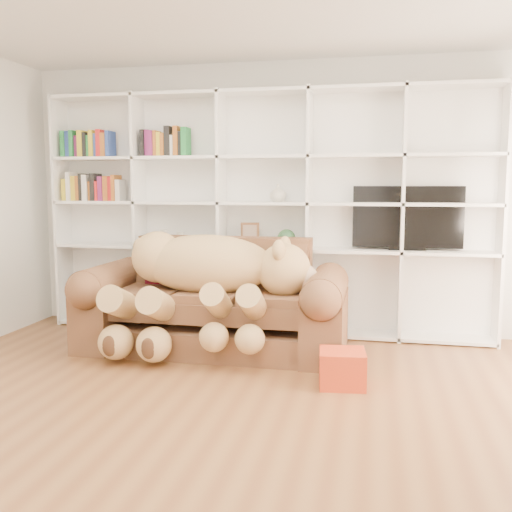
% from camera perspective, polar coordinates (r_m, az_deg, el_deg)
% --- Properties ---
extents(floor, '(5.00, 5.00, 0.00)m').
position_cam_1_polar(floor, '(3.71, -6.25, -16.37)').
color(floor, brown).
rests_on(floor, ground).
extents(wall_back, '(5.00, 0.02, 2.70)m').
position_cam_1_polar(wall_back, '(5.84, 1.25, 5.85)').
color(wall_back, white).
rests_on(wall_back, floor).
extents(bookshelf, '(4.43, 0.35, 2.40)m').
position_cam_1_polar(bookshelf, '(5.75, -1.37, 5.40)').
color(bookshelf, white).
rests_on(bookshelf, floor).
extents(sofa, '(2.35, 1.01, 0.99)m').
position_cam_1_polar(sofa, '(5.20, -4.14, -5.18)').
color(sofa, brown).
rests_on(sofa, floor).
extents(teddy_bear, '(1.77, 0.97, 1.03)m').
position_cam_1_polar(teddy_bear, '(4.96, -5.15, -2.07)').
color(teddy_bear, tan).
rests_on(teddy_bear, sofa).
extents(throw_pillow, '(0.41, 0.25, 0.42)m').
position_cam_1_polar(throw_pillow, '(5.45, -8.72, -1.16)').
color(throw_pillow, maroon).
rests_on(throw_pillow, sofa).
extents(gift_box, '(0.37, 0.35, 0.27)m').
position_cam_1_polar(gift_box, '(4.33, 8.61, -11.05)').
color(gift_box, red).
rests_on(gift_box, floor).
extents(tv, '(1.02, 0.18, 0.60)m').
position_cam_1_polar(tv, '(5.61, 14.90, 3.65)').
color(tv, black).
rests_on(tv, bookshelf).
extents(picture_frame, '(0.19, 0.06, 0.23)m').
position_cam_1_polar(picture_frame, '(5.69, -0.60, 2.21)').
color(picture_frame, brown).
rests_on(picture_frame, bookshelf).
extents(green_vase, '(0.18, 0.18, 0.18)m').
position_cam_1_polar(green_vase, '(5.63, 3.06, 1.78)').
color(green_vase, '#316037').
rests_on(green_vase, bookshelf).
extents(figurine_tall, '(0.09, 0.09, 0.16)m').
position_cam_1_polar(figurine_tall, '(5.96, -9.21, 1.87)').
color(figurine_tall, beige).
rests_on(figurine_tall, bookshelf).
extents(figurine_short, '(0.10, 0.10, 0.13)m').
position_cam_1_polar(figurine_short, '(5.90, -7.56, 1.74)').
color(figurine_short, beige).
rests_on(figurine_short, bookshelf).
extents(snow_globe, '(0.10, 0.10, 0.10)m').
position_cam_1_polar(snow_globe, '(5.85, -6.15, 1.59)').
color(snow_globe, silver).
rests_on(snow_globe, bookshelf).
extents(shelf_vase, '(0.22, 0.22, 0.17)m').
position_cam_1_polar(shelf_vase, '(5.62, 2.20, 6.33)').
color(shelf_vase, beige).
rests_on(shelf_vase, bookshelf).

